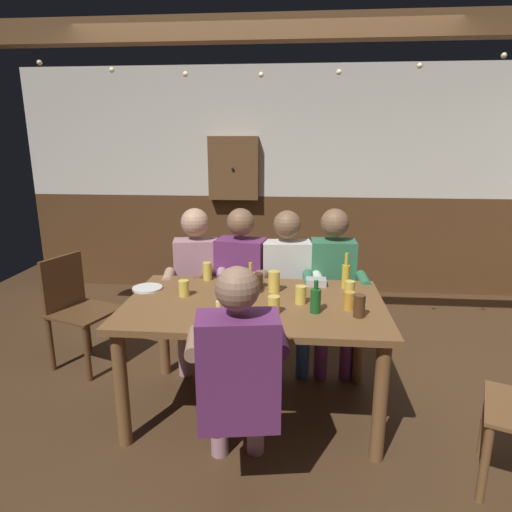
{
  "coord_description": "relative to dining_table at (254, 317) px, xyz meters",
  "views": [
    {
      "loc": [
        0.25,
        -2.45,
        1.77
      ],
      "look_at": [
        0.0,
        0.29,
        1.04
      ],
      "focal_mm": 31.19,
      "sensor_mm": 36.0,
      "label": 1
    }
  ],
  "objects": [
    {
      "name": "bottle_1",
      "position": [
        0.6,
        0.33,
        0.2
      ],
      "size": [
        0.05,
        0.05,
        0.25
      ],
      "color": "gold",
      "rests_on": "dining_table"
    },
    {
      "name": "ceiling_beam",
      "position": [
        0.0,
        0.54,
        1.8
      ],
      "size": [
        5.2,
        0.14,
        0.16
      ],
      "primitive_type": "cube",
      "color": "brown"
    },
    {
      "name": "ground_plane",
      "position": [
        0.0,
        -0.17,
        -0.66
      ],
      "size": [
        6.93,
        6.93,
        0.0
      ],
      "primitive_type": "plane",
      "color": "#4C331E"
    },
    {
      "name": "person_3",
      "position": [
        0.55,
        0.73,
        0.02
      ],
      "size": [
        0.49,
        0.52,
        1.25
      ],
      "rotation": [
        0.0,
        0.0,
        3.16
      ],
      "color": "#33724C",
      "rests_on": "ground_plane"
    },
    {
      "name": "person_0",
      "position": [
        -0.53,
        0.71,
        0.02
      ],
      "size": [
        0.53,
        0.57,
        1.24
      ],
      "rotation": [
        0.0,
        0.0,
        3.33
      ],
      "color": "#B78493",
      "rests_on": "ground_plane"
    },
    {
      "name": "pint_glass_5",
      "position": [
        0.58,
        -0.08,
        0.16
      ],
      "size": [
        0.07,
        0.07,
        0.11
      ],
      "primitive_type": "cylinder",
      "color": "gold",
      "rests_on": "dining_table"
    },
    {
      "name": "chair_empty_near_right",
      "position": [
        -1.46,
        0.52,
        -0.19
      ],
      "size": [
        0.56,
        0.56,
        0.88
      ],
      "rotation": [
        0.0,
        0.0,
        -1.91
      ],
      "color": "brown",
      "rests_on": "ground_plane"
    },
    {
      "name": "pint_glass_3",
      "position": [
        0.63,
        -0.19,
        0.17
      ],
      "size": [
        0.07,
        0.07,
        0.13
      ],
      "primitive_type": "cylinder",
      "color": "#4C2D19",
      "rests_on": "dining_table"
    },
    {
      "name": "table_candle",
      "position": [
        -0.19,
        -0.22,
        0.15
      ],
      "size": [
        0.04,
        0.04,
        0.08
      ],
      "primitive_type": "cylinder",
      "color": "#F9E08C",
      "rests_on": "dining_table"
    },
    {
      "name": "pint_glass_8",
      "position": [
        -0.01,
        0.27,
        0.16
      ],
      "size": [
        0.08,
        0.08,
        0.1
      ],
      "primitive_type": "cylinder",
      "color": "#4C2D19",
      "rests_on": "dining_table"
    },
    {
      "name": "string_lights",
      "position": [
        0.0,
        0.49,
        1.58
      ],
      "size": [
        4.08,
        0.04,
        0.21
      ],
      "color": "#F9EAB2"
    },
    {
      "name": "bottle_0",
      "position": [
        0.38,
        -0.14,
        0.19
      ],
      "size": [
        0.06,
        0.06,
        0.2
      ],
      "color": "#195923",
      "rests_on": "dining_table"
    },
    {
      "name": "condiment_caddy",
      "position": [
        0.4,
        0.36,
        0.13
      ],
      "size": [
        0.14,
        0.1,
        0.05
      ],
      "primitive_type": "cube",
      "color": "#B2B7BC",
      "rests_on": "dining_table"
    },
    {
      "name": "pint_glass_0",
      "position": [
        -0.38,
        0.42,
        0.17
      ],
      "size": [
        0.06,
        0.06,
        0.13
      ],
      "primitive_type": "cylinder",
      "color": "#E5C64C",
      "rests_on": "dining_table"
    },
    {
      "name": "dining_table",
      "position": [
        0.0,
        0.0,
        0.0
      ],
      "size": [
        1.63,
        1.0,
        0.77
      ],
      "color": "brown",
      "rests_on": "ground_plane"
    },
    {
      "name": "pint_glass_6",
      "position": [
        0.13,
        -0.17,
        0.16
      ],
      "size": [
        0.07,
        0.07,
        0.1
      ],
      "primitive_type": "cylinder",
      "color": "#E5C64C",
      "rests_on": "dining_table"
    },
    {
      "name": "pint_glass_4",
      "position": [
        0.61,
        0.12,
        0.16
      ],
      "size": [
        0.06,
        0.06,
        0.12
      ],
      "primitive_type": "cylinder",
      "color": "#E5C64C",
      "rests_on": "dining_table"
    },
    {
      "name": "pint_glass_7",
      "position": [
        0.29,
        -0.0,
        0.16
      ],
      "size": [
        0.07,
        0.07,
        0.11
      ],
      "primitive_type": "cylinder",
      "color": "#E5C64C",
      "rests_on": "dining_table"
    },
    {
      "name": "person_4",
      "position": [
        -0.01,
        -0.72,
        0.01
      ],
      "size": [
        0.55,
        0.56,
        1.23
      ],
      "rotation": [
        0.0,
        0.0,
        0.16
      ],
      "color": "#6B2D66",
      "rests_on": "ground_plane"
    },
    {
      "name": "pint_glass_2",
      "position": [
        -0.47,
        0.07,
        0.16
      ],
      "size": [
        0.07,
        0.07,
        0.11
      ],
      "primitive_type": "cylinder",
      "color": "#E5C64C",
      "rests_on": "dining_table"
    },
    {
      "name": "person_2",
      "position": [
        0.19,
        0.72,
        0.01
      ],
      "size": [
        0.55,
        0.54,
        1.23
      ],
      "rotation": [
        0.0,
        0.0,
        3.24
      ],
      "color": "silver",
      "rests_on": "ground_plane"
    },
    {
      "name": "back_wall_upper",
      "position": [
        0.0,
        2.54,
        1.17
      ],
      "size": [
        5.78,
        0.12,
        1.42
      ],
      "primitive_type": "cube",
      "color": "silver"
    },
    {
      "name": "wall_dart_cabinet",
      "position": [
        -0.46,
        2.41,
        0.78
      ],
      "size": [
        0.56,
        0.15,
        0.7
      ],
      "color": "brown"
    },
    {
      "name": "plate_0",
      "position": [
        -0.75,
        0.18,
        0.11
      ],
      "size": [
        0.2,
        0.2,
        0.01
      ],
      "primitive_type": "cylinder",
      "color": "white",
      "rests_on": "dining_table"
    },
    {
      "name": "pint_glass_1",
      "position": [
        0.11,
        0.21,
        0.18
      ],
      "size": [
        0.08,
        0.08,
        0.14
      ],
      "primitive_type": "cylinder",
      "color": "#E5C64C",
      "rests_on": "dining_table"
    },
    {
      "name": "person_1",
      "position": [
        -0.19,
        0.73,
        0.02
      ],
      "size": [
        0.56,
        0.59,
        1.24
      ],
      "rotation": [
        0.0,
        0.0,
        2.97
      ],
      "color": "#6B2D66",
      "rests_on": "ground_plane"
    },
    {
      "name": "bottle_2",
      "position": [
        -0.03,
        0.1,
        0.19
      ],
      "size": [
        0.06,
        0.06,
        0.23
      ],
      "color": "gold",
      "rests_on": "dining_table"
    },
    {
      "name": "back_wall_wainscot",
      "position": [
        0.0,
        2.54,
        -0.1
      ],
      "size": [
        5.78,
        0.12,
        1.12
      ],
      "primitive_type": "cube",
      "color": "brown",
      "rests_on": "ground_plane"
    }
  ]
}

